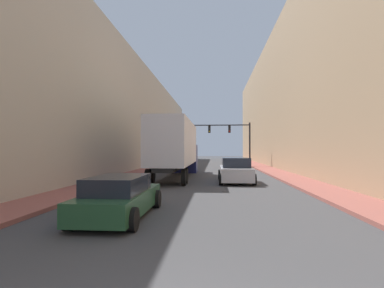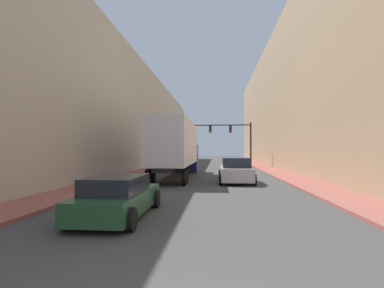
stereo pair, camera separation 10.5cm
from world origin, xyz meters
TOP-DOWN VIEW (x-y plane):
  - sidewalk_right at (6.22, 30.00)m, footprint 2.21×80.00m
  - sidewalk_left at (-6.22, 30.00)m, footprint 2.21×80.00m
  - building_right at (10.32, 30.00)m, footprint 6.00×80.00m
  - building_left at (-10.32, 30.00)m, footprint 6.00×80.00m
  - semi_truck at (-2.28, 20.53)m, footprint 2.47×12.81m
  - sedan_car at (-2.37, 7.09)m, footprint 1.97×4.59m
  - suv_car at (2.02, 17.74)m, footprint 2.22×5.00m
  - traffic_signal_gantry at (2.98, 35.09)m, footprint 7.58×0.35m

SIDE VIEW (x-z plane):
  - sidewalk_right at x=6.22m, z-range 0.00..0.15m
  - sidewalk_left at x=-6.22m, z-range 0.00..0.15m
  - sedan_car at x=-2.37m, z-range -0.03..1.30m
  - suv_car at x=2.02m, z-range -0.04..1.59m
  - semi_truck at x=-2.28m, z-range 0.27..4.46m
  - traffic_signal_gantry at x=2.98m, z-range 1.14..6.66m
  - building_left at x=-10.32m, z-range 0.00..12.00m
  - building_right at x=10.32m, z-range 0.00..16.00m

